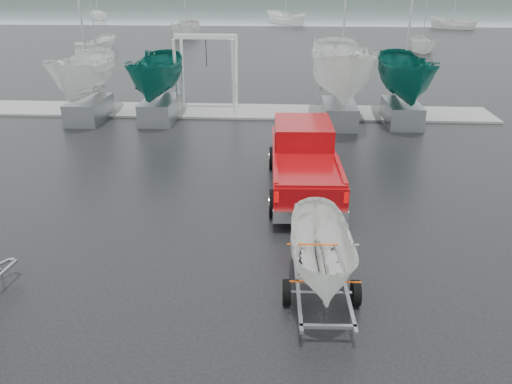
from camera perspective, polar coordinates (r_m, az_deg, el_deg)
name	(u,v)px	position (r m, az deg, el deg)	size (l,w,h in m)	color
ground_plane	(159,219)	(15.97, -11.03, -3.01)	(120.00, 120.00, 0.00)	black
lake	(269,7)	(114.05, 1.51, 20.35)	(300.00, 300.00, 0.00)	gray
dock	(215,111)	(27.95, -4.76, 9.21)	(30.00, 3.00, 0.12)	gray
pickup_truck	(304,157)	(17.72, 5.46, 4.06)	(2.58, 6.57, 2.16)	#92070B
trailer_hitched	(325,208)	(11.01, 7.93, -1.88)	(1.80, 3.64, 4.34)	gray
boat_hoist	(207,63)	(27.46, -5.67, 14.50)	(3.30, 2.18, 4.12)	silver
keelboat_0	(81,46)	(26.96, -19.40, 15.49)	(2.37, 3.20, 10.54)	gray
keelboat_1	(155,49)	(26.02, -11.43, 15.72)	(2.28, 3.20, 7.16)	gray
keelboat_2	(345,26)	(25.03, 10.14, 18.13)	(2.98, 3.20, 11.17)	gray
keelboat_3	(409,47)	(25.96, 17.12, 15.59)	(2.39, 3.20, 10.56)	gray
moored_boat_0	(97,51)	(52.40, -17.74, 15.06)	(2.67, 2.71, 10.82)	silver
moored_boat_1	(187,37)	(62.41, -7.92, 17.18)	(2.98, 3.06, 11.89)	silver
moored_boat_2	(421,51)	(52.85, 18.35, 15.05)	(2.32, 2.37, 10.81)	silver
moored_boat_3	(452,29)	(75.19, 21.45, 16.96)	(3.14, 3.11, 11.09)	silver
moored_boat_4	(99,20)	(87.90, -17.56, 18.27)	(2.94, 2.96, 10.82)	silver
moored_boat_5	(285,24)	(77.26, 3.37, 18.62)	(4.12, 4.12, 11.82)	silver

